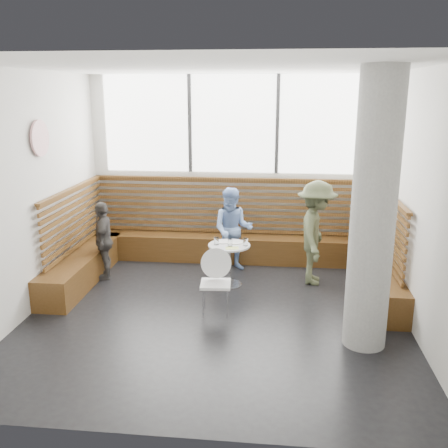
# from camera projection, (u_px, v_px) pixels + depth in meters

# --- Properties ---
(room) EXTENTS (5.00, 5.00, 3.20)m
(room) POSITION_uv_depth(u_px,v_px,m) (216.00, 198.00, 6.33)
(room) COLOR silver
(room) RESTS_ON ground
(booth) EXTENTS (5.00, 2.50, 1.44)m
(booth) POSITION_uv_depth(u_px,v_px,m) (229.00, 246.00, 8.34)
(booth) COLOR #482D12
(booth) RESTS_ON ground
(concrete_column) EXTENTS (0.50, 0.50, 3.20)m
(concrete_column) POSITION_uv_depth(u_px,v_px,m) (373.00, 213.00, 5.56)
(concrete_column) COLOR gray
(concrete_column) RESTS_ON ground
(wall_art) EXTENTS (0.03, 0.50, 0.50)m
(wall_art) POSITION_uv_depth(u_px,v_px,m) (40.00, 138.00, 6.79)
(wall_art) COLOR white
(wall_art) RESTS_ON room
(cafe_table) EXTENTS (0.64, 0.64, 0.66)m
(cafe_table) POSITION_uv_depth(u_px,v_px,m) (229.00, 256.00, 7.63)
(cafe_table) COLOR silver
(cafe_table) RESTS_ON ground
(cafe_chair) EXTENTS (0.42, 0.41, 0.87)m
(cafe_chair) POSITION_uv_depth(u_px,v_px,m) (216.00, 277.00, 6.70)
(cafe_chair) COLOR white
(cafe_chair) RESTS_ON ground
(adult_man) EXTENTS (0.72, 1.11, 1.62)m
(adult_man) POSITION_uv_depth(u_px,v_px,m) (316.00, 233.00, 7.67)
(adult_man) COLOR #4F573A
(adult_man) RESTS_ON ground
(child_back) EXTENTS (0.69, 0.54, 1.39)m
(child_back) POSITION_uv_depth(u_px,v_px,m) (233.00, 229.00, 8.29)
(child_back) COLOR #83A6E4
(child_back) RESTS_ON ground
(child_left) EXTENTS (0.46, 0.78, 1.25)m
(child_left) POSITION_uv_depth(u_px,v_px,m) (104.00, 240.00, 7.92)
(child_left) COLOR #464340
(child_left) RESTS_ON ground
(plate_near) EXTENTS (0.20, 0.20, 0.01)m
(plate_near) POSITION_uv_depth(u_px,v_px,m) (223.00, 242.00, 7.69)
(plate_near) COLOR white
(plate_near) RESTS_ON cafe_table
(plate_far) EXTENTS (0.21, 0.21, 0.01)m
(plate_far) POSITION_uv_depth(u_px,v_px,m) (236.00, 242.00, 7.67)
(plate_far) COLOR white
(plate_far) RESTS_ON cafe_table
(glass_left) EXTENTS (0.07, 0.07, 0.11)m
(glass_left) POSITION_uv_depth(u_px,v_px,m) (216.00, 241.00, 7.58)
(glass_left) COLOR white
(glass_left) RESTS_ON cafe_table
(glass_mid) EXTENTS (0.07, 0.07, 0.11)m
(glass_mid) POSITION_uv_depth(u_px,v_px,m) (230.00, 243.00, 7.50)
(glass_mid) COLOR white
(glass_mid) RESTS_ON cafe_table
(glass_right) EXTENTS (0.07, 0.07, 0.11)m
(glass_right) POSITION_uv_depth(u_px,v_px,m) (245.00, 242.00, 7.53)
(glass_right) COLOR white
(glass_right) RESTS_ON cafe_table
(menu_card) EXTENTS (0.22, 0.17, 0.00)m
(menu_card) POSITION_uv_depth(u_px,v_px,m) (232.00, 248.00, 7.41)
(menu_card) COLOR #A5C64C
(menu_card) RESTS_ON cafe_table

